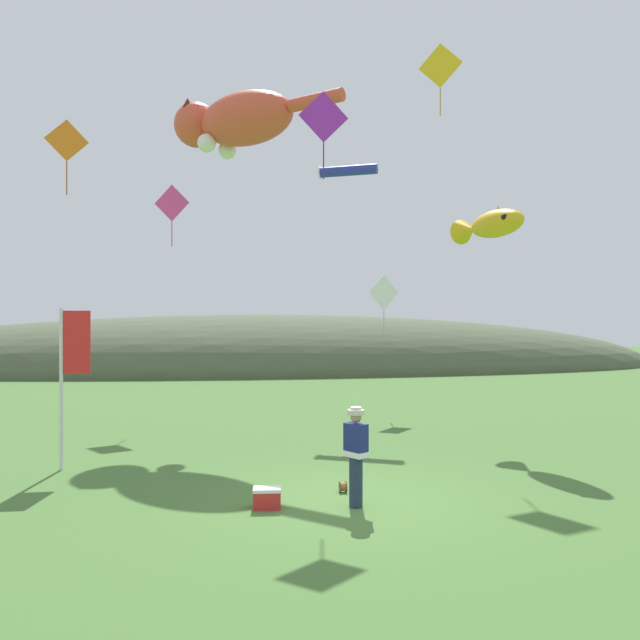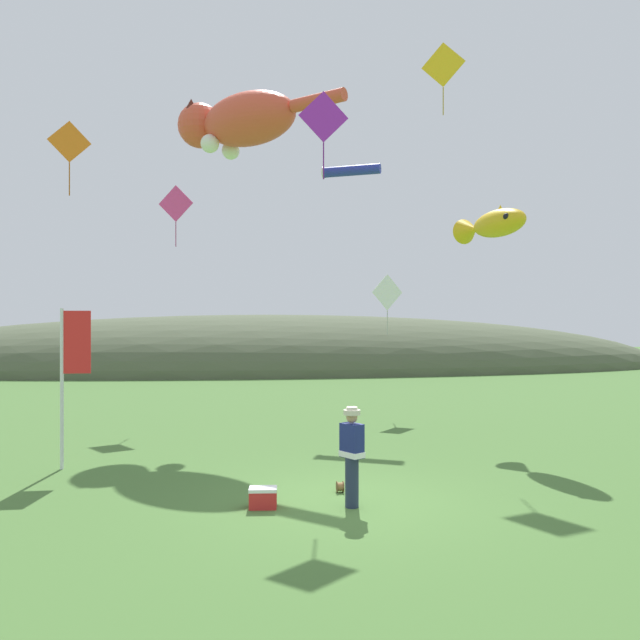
{
  "view_description": "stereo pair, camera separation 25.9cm",
  "coord_description": "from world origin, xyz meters",
  "px_view_note": "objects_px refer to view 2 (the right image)",
  "views": [
    {
      "loc": [
        -2.16,
        -11.11,
        3.32
      ],
      "look_at": [
        0.0,
        4.0,
        3.32
      ],
      "focal_mm": 35.0,
      "sensor_mm": 36.0,
      "label": 1
    },
    {
      "loc": [
        -1.91,
        -11.15,
        3.32
      ],
      "look_at": [
        0.0,
        4.0,
        3.32
      ],
      "focal_mm": 35.0,
      "sensor_mm": 36.0,
      "label": 2
    }
  ],
  "objects_px": {
    "kite_diamond_violet": "(324,117)",
    "kite_diamond_gold": "(443,65)",
    "kite_fish_windsock": "(492,225)",
    "kite_diamond_white": "(387,293)",
    "festival_banner_pole": "(70,364)",
    "festival_attendant": "(352,453)",
    "kite_diamond_orange": "(69,142)",
    "picnic_cooler": "(263,498)",
    "kite_giant_cat": "(238,122)",
    "kite_diamond_pink": "(176,204)",
    "kite_tube_streamer": "(350,171)",
    "kite_spool": "(340,487)"
  },
  "relations": [
    {
      "from": "festival_banner_pole",
      "to": "kite_tube_streamer",
      "type": "xyz_separation_m",
      "value": [
        7.63,
        7.37,
        6.29
      ]
    },
    {
      "from": "kite_spool",
      "to": "festival_banner_pole",
      "type": "xyz_separation_m",
      "value": [
        -5.68,
        2.62,
        2.22
      ]
    },
    {
      "from": "festival_banner_pole",
      "to": "kite_fish_windsock",
      "type": "xyz_separation_m",
      "value": [
        10.97,
        2.75,
        3.74
      ]
    },
    {
      "from": "kite_spool",
      "to": "kite_fish_windsock",
      "type": "height_order",
      "value": "kite_fish_windsock"
    },
    {
      "from": "kite_diamond_white",
      "to": "kite_diamond_gold",
      "type": "bearing_deg",
      "value": -63.86
    },
    {
      "from": "kite_fish_windsock",
      "to": "kite_spool",
      "type": "bearing_deg",
      "value": -134.6
    },
    {
      "from": "kite_diamond_white",
      "to": "kite_diamond_pink",
      "type": "relative_size",
      "value": 0.99
    },
    {
      "from": "kite_spool",
      "to": "kite_diamond_white",
      "type": "xyz_separation_m",
      "value": [
        3.31,
        10.03,
        4.19
      ]
    },
    {
      "from": "kite_giant_cat",
      "to": "kite_diamond_violet",
      "type": "height_order",
      "value": "kite_giant_cat"
    },
    {
      "from": "kite_spool",
      "to": "kite_diamond_orange",
      "type": "bearing_deg",
      "value": 138.58
    },
    {
      "from": "kite_giant_cat",
      "to": "kite_tube_streamer",
      "type": "distance_m",
      "value": 4.24
    },
    {
      "from": "kite_tube_streamer",
      "to": "kite_diamond_violet",
      "type": "bearing_deg",
      "value": -105.33
    },
    {
      "from": "festival_banner_pole",
      "to": "kite_diamond_white",
      "type": "bearing_deg",
      "value": 39.5
    },
    {
      "from": "kite_spool",
      "to": "festival_banner_pole",
      "type": "relative_size",
      "value": 0.06
    },
    {
      "from": "kite_giant_cat",
      "to": "kite_diamond_gold",
      "type": "height_order",
      "value": "kite_diamond_gold"
    },
    {
      "from": "kite_giant_cat",
      "to": "kite_tube_streamer",
      "type": "bearing_deg",
      "value": 8.49
    },
    {
      "from": "festival_banner_pole",
      "to": "kite_tube_streamer",
      "type": "distance_m",
      "value": 12.33
    },
    {
      "from": "picnic_cooler",
      "to": "kite_diamond_pink",
      "type": "distance_m",
      "value": 14.27
    },
    {
      "from": "kite_diamond_white",
      "to": "festival_banner_pole",
      "type": "bearing_deg",
      "value": -140.5
    },
    {
      "from": "kite_tube_streamer",
      "to": "kite_diamond_violet",
      "type": "relative_size",
      "value": 0.97
    },
    {
      "from": "kite_giant_cat",
      "to": "kite_diamond_orange",
      "type": "height_order",
      "value": "kite_giant_cat"
    },
    {
      "from": "festival_attendant",
      "to": "kite_giant_cat",
      "type": "xyz_separation_m",
      "value": [
        -2.07,
        10.35,
        9.06
      ]
    },
    {
      "from": "festival_banner_pole",
      "to": "kite_tube_streamer",
      "type": "bearing_deg",
      "value": 43.97
    },
    {
      "from": "festival_attendant",
      "to": "kite_diamond_orange",
      "type": "distance_m",
      "value": 11.81
    },
    {
      "from": "kite_giant_cat",
      "to": "kite_diamond_pink",
      "type": "bearing_deg",
      "value": 142.21
    },
    {
      "from": "picnic_cooler",
      "to": "kite_diamond_gold",
      "type": "height_order",
      "value": "kite_diamond_gold"
    },
    {
      "from": "picnic_cooler",
      "to": "kite_fish_windsock",
      "type": "height_order",
      "value": "kite_fish_windsock"
    },
    {
      "from": "picnic_cooler",
      "to": "kite_diamond_pink",
      "type": "xyz_separation_m",
      "value": [
        -2.73,
        11.94,
        7.33
      ]
    },
    {
      "from": "festival_banner_pole",
      "to": "kite_fish_windsock",
      "type": "height_order",
      "value": "kite_fish_windsock"
    },
    {
      "from": "kite_spool",
      "to": "kite_fish_windsock",
      "type": "bearing_deg",
      "value": 45.4
    },
    {
      "from": "kite_diamond_violet",
      "to": "kite_diamond_gold",
      "type": "bearing_deg",
      "value": 43.87
    },
    {
      "from": "kite_diamond_pink",
      "to": "kite_fish_windsock",
      "type": "bearing_deg",
      "value": -31.14
    },
    {
      "from": "festival_attendant",
      "to": "kite_diamond_gold",
      "type": "distance_m",
      "value": 14.25
    },
    {
      "from": "kite_spool",
      "to": "kite_diamond_gold",
      "type": "bearing_deg",
      "value": 58.81
    },
    {
      "from": "picnic_cooler",
      "to": "kite_giant_cat",
      "type": "distance_m",
      "value": 14.18
    },
    {
      "from": "kite_diamond_gold",
      "to": "kite_diamond_orange",
      "type": "distance_m",
      "value": 11.69
    },
    {
      "from": "kite_fish_windsock",
      "to": "kite_diamond_orange",
      "type": "distance_m",
      "value": 11.99
    },
    {
      "from": "kite_giant_cat",
      "to": "kite_fish_windsock",
      "type": "distance_m",
      "value": 9.22
    },
    {
      "from": "kite_diamond_orange",
      "to": "picnic_cooler",
      "type": "bearing_deg",
      "value": -52.65
    },
    {
      "from": "kite_diamond_violet",
      "to": "picnic_cooler",
      "type": "bearing_deg",
      "value": -111.69
    },
    {
      "from": "kite_giant_cat",
      "to": "kite_fish_windsock",
      "type": "height_order",
      "value": "kite_giant_cat"
    },
    {
      "from": "kite_spool",
      "to": "kite_giant_cat",
      "type": "height_order",
      "value": "kite_giant_cat"
    },
    {
      "from": "picnic_cooler",
      "to": "kite_diamond_orange",
      "type": "height_order",
      "value": "kite_diamond_orange"
    },
    {
      "from": "kite_diamond_gold",
      "to": "kite_diamond_pink",
      "type": "relative_size",
      "value": 1.05
    },
    {
      "from": "festival_attendant",
      "to": "festival_banner_pole",
      "type": "height_order",
      "value": "festival_banner_pole"
    },
    {
      "from": "festival_attendant",
      "to": "kite_diamond_pink",
      "type": "height_order",
      "value": "kite_diamond_pink"
    },
    {
      "from": "kite_fish_windsock",
      "to": "kite_diamond_white",
      "type": "height_order",
      "value": "kite_fish_windsock"
    },
    {
      "from": "festival_banner_pole",
      "to": "picnic_cooler",
      "type": "bearing_deg",
      "value": -39.42
    },
    {
      "from": "kite_spool",
      "to": "kite_diamond_white",
      "type": "relative_size",
      "value": 0.1
    },
    {
      "from": "kite_fish_windsock",
      "to": "kite_tube_streamer",
      "type": "distance_m",
      "value": 6.24
    }
  ]
}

